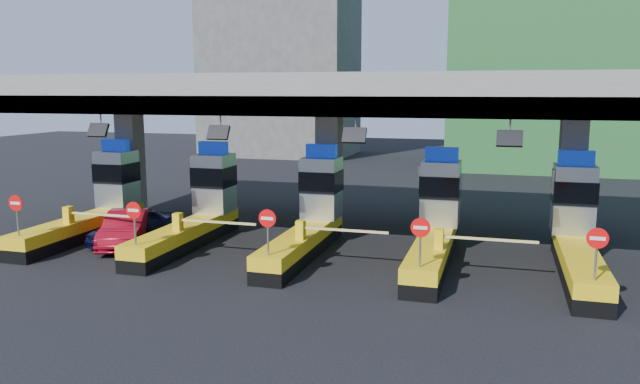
# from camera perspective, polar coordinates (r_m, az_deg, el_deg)

# --- Properties ---
(ground) EXTENTS (120.00, 120.00, 0.00)m
(ground) POSITION_cam_1_polar(r_m,az_deg,el_deg) (25.28, -0.99, -5.37)
(ground) COLOR black
(ground) RESTS_ON ground
(toll_canopy) EXTENTS (28.00, 12.09, 7.00)m
(toll_canopy) POSITION_cam_1_polar(r_m,az_deg,el_deg) (27.21, 0.78, 8.73)
(toll_canopy) COLOR slate
(toll_canopy) RESTS_ON ground
(toll_lane_far_left) EXTENTS (4.43, 8.00, 4.16)m
(toll_lane_far_left) POSITION_cam_1_polar(r_m,az_deg,el_deg) (29.68, -19.61, -0.95)
(toll_lane_far_left) COLOR black
(toll_lane_far_left) RESTS_ON ground
(toll_lane_left) EXTENTS (4.43, 8.00, 4.16)m
(toll_lane_left) POSITION_cam_1_polar(r_m,az_deg,el_deg) (27.08, -10.98, -1.52)
(toll_lane_left) COLOR black
(toll_lane_left) RESTS_ON ground
(toll_lane_center) EXTENTS (4.43, 8.00, 4.16)m
(toll_lane_center) POSITION_cam_1_polar(r_m,az_deg,el_deg) (25.22, -0.81, -2.14)
(toll_lane_center) COLOR black
(toll_lane_center) RESTS_ON ground
(toll_lane_right) EXTENTS (4.43, 8.00, 4.16)m
(toll_lane_right) POSITION_cam_1_polar(r_m,az_deg,el_deg) (24.26, 10.57, -2.76)
(toll_lane_right) COLOR black
(toll_lane_right) RESTS_ON ground
(toll_lane_far_right) EXTENTS (4.43, 8.00, 4.16)m
(toll_lane_far_right) POSITION_cam_1_polar(r_m,az_deg,el_deg) (24.32, 22.39, -3.29)
(toll_lane_far_right) COLOR black
(toll_lane_far_right) RESTS_ON ground
(bg_building_concrete) EXTENTS (14.00, 10.00, 18.00)m
(bg_building_concrete) POSITION_cam_1_polar(r_m,az_deg,el_deg) (63.10, -3.56, 11.64)
(bg_building_concrete) COLOR #4C4C49
(bg_building_concrete) RESTS_ON ground
(van) EXTENTS (2.36, 4.36, 1.41)m
(van) POSITION_cam_1_polar(r_m,az_deg,el_deg) (27.47, -16.83, -3.07)
(van) COLOR black
(van) RESTS_ON ground
(red_car) EXTENTS (2.98, 4.68, 1.46)m
(red_car) POSITION_cam_1_polar(r_m,az_deg,el_deg) (27.11, -17.24, -3.20)
(red_car) COLOR maroon
(red_car) RESTS_ON ground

